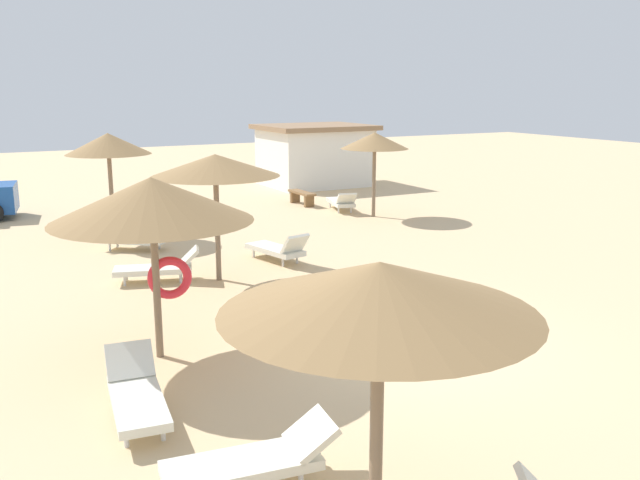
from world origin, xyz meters
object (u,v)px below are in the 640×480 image
parasol_2 (108,144)px  parasol_1 (379,290)px  beach_cabana (315,155)px  lounger_0 (278,249)px  lounger_3 (341,202)px  parasol_0 (215,166)px  lounger_2 (129,238)px  bench_0 (302,195)px  parasol_4 (152,201)px  parasol_3 (375,141)px  lounger_4 (136,394)px  lounger_6 (254,460)px  lounger_5 (159,268)px

parasol_2 → parasol_1: bearing=-93.1°
beach_cabana → lounger_0: bearing=-121.6°
parasol_2 → lounger_0: bearing=-56.2°
lounger_0 → lounger_3: 7.31m
parasol_0 → lounger_2: (-1.11, 3.85, -2.26)m
bench_0 → beach_cabana: 5.27m
parasol_2 → parasol_4: (-1.21, -9.24, -0.14)m
parasol_3 → lounger_2: size_ratio=1.48×
lounger_4 → lounger_2: bearing=77.6°
lounger_0 → lounger_3: lounger_0 is taller
parasol_0 → lounger_4: bearing=-119.4°
lounger_2 → bench_0: bearing=30.0°
parasol_0 → parasol_2: parasol_2 is taller
parasol_0 → beach_cabana: bearing=54.1°
parasol_1 → lounger_4: bearing=107.7°
parasol_1 → parasol_2: 15.04m
lounger_3 → bench_0: (-0.67, 1.75, 0.03)m
parasol_3 → lounger_6: 16.16m
parasol_0 → lounger_6: size_ratio=1.44×
parasol_3 → parasol_0: bearing=-146.2°
parasol_0 → beach_cabana: 15.31m
parasol_0 → parasol_2: (-1.18, 5.44, 0.11)m
parasol_3 → lounger_2: (-8.31, -0.97, -2.19)m
parasol_2 → parasol_0: bearing=-77.8°
parasol_4 → beach_cabana: parasol_4 is taller
parasol_2 → lounger_0: 5.98m
parasol_3 → bench_0: bearing=108.4°
parasol_4 → bench_0: bearing=54.2°
lounger_5 → lounger_6: 8.53m
parasol_3 → parasol_1: bearing=-122.5°
lounger_2 → lounger_3: size_ratio=0.95×
parasol_4 → lounger_0: 6.71m
parasol_2 → lounger_6: (-1.30, -13.37, -2.38)m
parasol_3 → lounger_3: parasol_3 is taller
parasol_2 → lounger_6: 13.64m
lounger_2 → lounger_4: lounger_4 is taller
parasol_3 → lounger_5: (-8.41, -4.32, -2.19)m
lounger_3 → beach_cabana: size_ratio=0.43×
bench_0 → lounger_3: bearing=-69.2°
parasol_2 → lounger_3: (7.98, 0.84, -2.37)m
parasol_2 → lounger_2: (0.07, -1.59, -2.38)m
lounger_0 → beach_cabana: beach_cabana is taller
beach_cabana → parasol_2: bearing=-145.6°
parasol_1 → beach_cabana: (10.93, 21.95, -1.29)m
lounger_4 → bench_0: lounger_4 is taller
lounger_3 → lounger_6: 16.97m
lounger_4 → beach_cabana: bearing=56.1°
lounger_5 → beach_cabana: bearing=49.4°
parasol_1 → bench_0: (8.12, 17.61, -2.27)m
lounger_3 → lounger_5: size_ratio=1.00×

